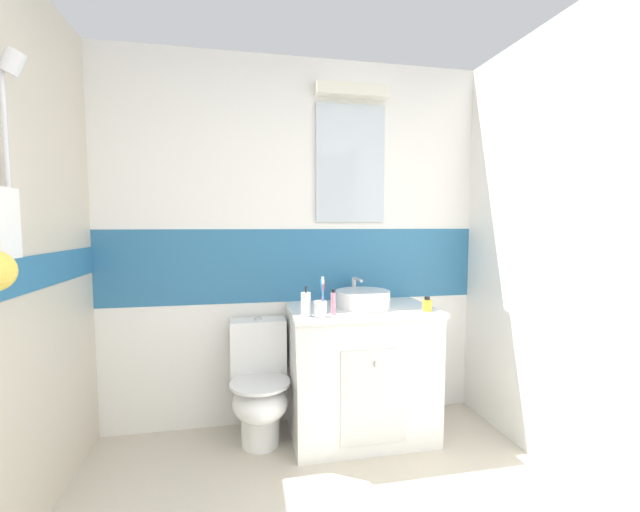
{
  "coord_description": "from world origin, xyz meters",
  "views": [
    {
      "loc": [
        -0.38,
        -0.31,
        1.38
      ],
      "look_at": [
        0.05,
        1.83,
        1.21
      ],
      "focal_mm": 22.32,
      "sensor_mm": 36.0,
      "label": 1
    }
  ],
  "objects_px": {
    "sink_basin": "(363,298)",
    "perfume_flask_small": "(427,304)",
    "toothpaste_tube_upright": "(333,303)",
    "soap_dispenser": "(306,304)",
    "toilet": "(260,386)",
    "toothbrush_cup": "(320,307)"
  },
  "relations": [
    {
      "from": "toilet",
      "to": "toothbrush_cup",
      "type": "xyz_separation_m",
      "value": [
        0.34,
        -0.25,
        0.54
      ]
    },
    {
      "from": "soap_dispenser",
      "to": "perfume_flask_small",
      "type": "xyz_separation_m",
      "value": [
        0.75,
        -0.01,
        -0.03
      ]
    },
    {
      "from": "sink_basin",
      "to": "toilet",
      "type": "distance_m",
      "value": 0.86
    },
    {
      "from": "sink_basin",
      "to": "toothpaste_tube_upright",
      "type": "relative_size",
      "value": 2.57
    },
    {
      "from": "soap_dispenser",
      "to": "toothpaste_tube_upright",
      "type": "bearing_deg",
      "value": 0.9
    },
    {
      "from": "soap_dispenser",
      "to": "perfume_flask_small",
      "type": "distance_m",
      "value": 0.75
    },
    {
      "from": "sink_basin",
      "to": "soap_dispenser",
      "type": "xyz_separation_m",
      "value": [
        -0.4,
        -0.19,
        0.01
      ]
    },
    {
      "from": "soap_dispenser",
      "to": "toothpaste_tube_upright",
      "type": "xyz_separation_m",
      "value": [
        0.16,
        0.0,
        0.0
      ]
    },
    {
      "from": "sink_basin",
      "to": "toothpaste_tube_upright",
      "type": "bearing_deg",
      "value": -142.22
    },
    {
      "from": "toilet",
      "to": "toothbrush_cup",
      "type": "relative_size",
      "value": 3.34
    },
    {
      "from": "toothpaste_tube_upright",
      "to": "sink_basin",
      "type": "bearing_deg",
      "value": 37.78
    },
    {
      "from": "sink_basin",
      "to": "toothpaste_tube_upright",
      "type": "height_order",
      "value": "sink_basin"
    },
    {
      "from": "toilet",
      "to": "toothpaste_tube_upright",
      "type": "relative_size",
      "value": 5.05
    },
    {
      "from": "toothbrush_cup",
      "to": "toothpaste_tube_upright",
      "type": "height_order",
      "value": "toothbrush_cup"
    },
    {
      "from": "perfume_flask_small",
      "to": "toothbrush_cup",
      "type": "bearing_deg",
      "value": -178.78
    },
    {
      "from": "sink_basin",
      "to": "perfume_flask_small",
      "type": "relative_size",
      "value": 4.34
    },
    {
      "from": "toothbrush_cup",
      "to": "soap_dispenser",
      "type": "bearing_deg",
      "value": 163.14
    },
    {
      "from": "soap_dispenser",
      "to": "sink_basin",
      "type": "bearing_deg",
      "value": 24.99
    },
    {
      "from": "perfume_flask_small",
      "to": "toothpaste_tube_upright",
      "type": "bearing_deg",
      "value": 178.73
    },
    {
      "from": "sink_basin",
      "to": "soap_dispenser",
      "type": "distance_m",
      "value": 0.44
    },
    {
      "from": "toothbrush_cup",
      "to": "soap_dispenser",
      "type": "xyz_separation_m",
      "value": [
        -0.08,
        0.02,
        0.02
      ]
    },
    {
      "from": "toilet",
      "to": "toothbrush_cup",
      "type": "bearing_deg",
      "value": -35.72
    }
  ]
}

